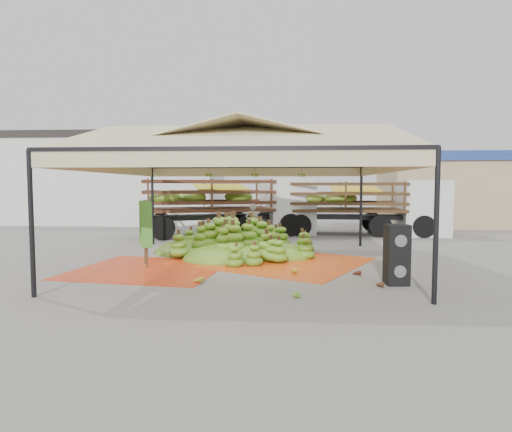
# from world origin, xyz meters

# --- Properties ---
(ground) EXTENTS (90.00, 90.00, 0.00)m
(ground) POSITION_xyz_m (0.00, 0.00, 0.00)
(ground) COLOR slate
(ground) RESTS_ON ground
(canopy_tent) EXTENTS (8.10, 8.10, 4.00)m
(canopy_tent) POSITION_xyz_m (0.00, 0.00, 3.30)
(canopy_tent) COLOR black
(canopy_tent) RESTS_ON ground
(building_white) EXTENTS (14.30, 6.30, 5.40)m
(building_white) POSITION_xyz_m (-10.00, 14.00, 2.71)
(building_white) COLOR silver
(building_white) RESTS_ON ground
(building_tan) EXTENTS (6.30, 5.30, 4.10)m
(building_tan) POSITION_xyz_m (10.00, 13.00, 2.07)
(building_tan) COLOR tan
(building_tan) RESTS_ON ground
(tarp_left) EXTENTS (4.32, 4.16, 0.01)m
(tarp_left) POSITION_xyz_m (-2.57, -0.96, 0.01)
(tarp_left) COLOR #C75512
(tarp_left) RESTS_ON ground
(tarp_right) EXTENTS (5.61, 5.70, 0.01)m
(tarp_right) POSITION_xyz_m (1.22, 0.31, 0.01)
(tarp_right) COLOR orange
(tarp_right) RESTS_ON ground
(banana_heap) EXTENTS (6.34, 5.52, 1.21)m
(banana_heap) POSITION_xyz_m (-0.48, 1.69, 0.60)
(banana_heap) COLOR #427718
(banana_heap) RESTS_ON ground
(hand_yellow_a) EXTENTS (0.50, 0.42, 0.21)m
(hand_yellow_a) POSITION_xyz_m (1.28, -1.31, 0.11)
(hand_yellow_a) COLOR gold
(hand_yellow_a) RESTS_ON ground
(hand_yellow_b) EXTENTS (0.64, 0.61, 0.23)m
(hand_yellow_b) POSITION_xyz_m (-0.94, -2.63, 0.11)
(hand_yellow_b) COLOR #B89324
(hand_yellow_b) RESTS_ON ground
(hand_red_a) EXTENTS (0.38, 0.32, 0.17)m
(hand_red_a) POSITION_xyz_m (3.20, -2.69, 0.09)
(hand_red_a) COLOR #562C13
(hand_red_a) RESTS_ON ground
(hand_red_b) EXTENTS (0.49, 0.46, 0.18)m
(hand_red_b) POSITION_xyz_m (2.93, -1.46, 0.09)
(hand_red_b) COLOR #532313
(hand_red_b) RESTS_ON ground
(hand_green) EXTENTS (0.42, 0.35, 0.18)m
(hand_green) POSITION_xyz_m (1.28, -3.70, 0.09)
(hand_green) COLOR #4D801A
(hand_green) RESTS_ON ground
(hanging_bunches) EXTENTS (3.24, 0.24, 0.20)m
(hanging_bunches) POSITION_xyz_m (0.17, 1.54, 2.62)
(hanging_bunches) COLOR #406F17
(hanging_bunches) RESTS_ON ground
(speaker_stack) EXTENTS (0.55, 0.49, 1.39)m
(speaker_stack) POSITION_xyz_m (3.70, -2.38, 0.70)
(speaker_stack) COLOR black
(speaker_stack) RESTS_ON ground
(banana_leaves) EXTENTS (0.96, 1.36, 3.70)m
(banana_leaves) POSITION_xyz_m (-2.89, -0.47, 0.00)
(banana_leaves) COLOR #387C21
(banana_leaves) RESTS_ON ground
(vendor) EXTENTS (0.59, 0.41, 1.57)m
(vendor) POSITION_xyz_m (-0.17, 5.01, 0.78)
(vendor) COLOR gray
(vendor) RESTS_ON ground
(truck_left) EXTENTS (8.12, 4.85, 2.64)m
(truck_left) POSITION_xyz_m (-1.14, 7.41, 1.63)
(truck_left) COLOR #4C2819
(truck_left) RESTS_ON ground
(truck_right) EXTENTS (7.47, 2.84, 2.53)m
(truck_right) POSITION_xyz_m (5.12, 8.04, 1.56)
(truck_right) COLOR #482B18
(truck_right) RESTS_ON ground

